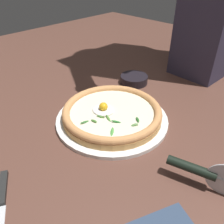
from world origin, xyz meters
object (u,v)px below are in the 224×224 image
Objects in this scene: pizza at (112,112)px; table_knife at (2,199)px; pizza_cutter at (202,172)px; side_bowl at (134,79)px.

table_knife is at bearing -84.85° from pizza.
pizza_cutter is at bearing 49.83° from table_knife.
side_bowl is at bearing 146.44° from pizza_cutter.
pizza is 2.80× the size of side_bowl.
pizza_cutter is at bearing -7.06° from pizza.
pizza_cutter reaches higher than table_knife.
pizza_cutter reaches higher than pizza.
pizza is 1.55× the size of table_knife.
side_bowl is at bearing 103.65° from table_knife.
side_bowl is at bearing 115.29° from pizza.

